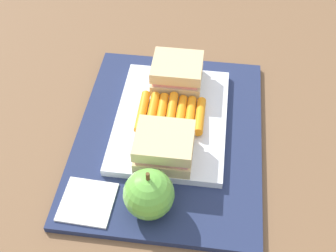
% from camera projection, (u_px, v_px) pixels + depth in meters
% --- Properties ---
extents(ground_plane, '(2.40, 2.40, 0.00)m').
position_uv_depth(ground_plane, '(169.00, 138.00, 0.69)').
color(ground_plane, brown).
extents(lunchbag_mat, '(0.36, 0.28, 0.01)m').
position_uv_depth(lunchbag_mat, '(169.00, 136.00, 0.68)').
color(lunchbag_mat, navy).
rests_on(lunchbag_mat, ground_plane).
extents(food_tray, '(0.23, 0.17, 0.01)m').
position_uv_depth(food_tray, '(171.00, 119.00, 0.69)').
color(food_tray, white).
rests_on(food_tray, lunchbag_mat).
extents(sandwich_half_left, '(0.07, 0.08, 0.04)m').
position_uv_depth(sandwich_half_left, '(177.00, 73.00, 0.72)').
color(sandwich_half_left, '#DBC189').
rests_on(sandwich_half_left, food_tray).
extents(sandwich_half_right, '(0.07, 0.08, 0.04)m').
position_uv_depth(sandwich_half_right, '(164.00, 146.00, 0.62)').
color(sandwich_half_right, '#DBC189').
rests_on(sandwich_half_right, food_tray).
extents(carrot_sticks_bundle, '(0.08, 0.10, 0.02)m').
position_uv_depth(carrot_sticks_bundle, '(171.00, 114.00, 0.68)').
color(carrot_sticks_bundle, orange).
rests_on(carrot_sticks_bundle, food_tray).
extents(apple, '(0.07, 0.07, 0.08)m').
position_uv_depth(apple, '(149.00, 194.00, 0.57)').
color(apple, '#66B742').
rests_on(apple, lunchbag_mat).
extents(paper_napkin, '(0.07, 0.07, 0.00)m').
position_uv_depth(paper_napkin, '(87.00, 202.00, 0.60)').
color(paper_napkin, white).
rests_on(paper_napkin, lunchbag_mat).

